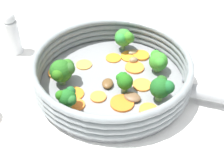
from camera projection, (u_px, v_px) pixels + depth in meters
name	position (u px, v px, depth m)	size (l,w,h in m)	color
ground_plane	(112.00, 84.00, 0.66)	(4.00, 4.00, 0.00)	white
skillet	(112.00, 82.00, 0.66)	(0.31, 0.31, 0.01)	gray
skillet_rim_wall	(112.00, 70.00, 0.64)	(0.33, 0.33, 0.06)	gray
skillet_rivet_left	(179.00, 105.00, 0.59)	(0.01, 0.01, 0.01)	gray
skillet_rivet_right	(184.00, 80.00, 0.65)	(0.01, 0.01, 0.01)	gray
carrot_slice_0	(141.00, 55.00, 0.72)	(0.04, 0.04, 0.01)	orange
carrot_slice_1	(113.00, 58.00, 0.71)	(0.03, 0.03, 0.00)	orange
carrot_slice_2	(74.00, 94.00, 0.62)	(0.04, 0.04, 0.00)	orange
carrot_slice_3	(148.00, 110.00, 0.58)	(0.04, 0.04, 0.01)	orange
carrot_slice_4	(135.00, 67.00, 0.68)	(0.04, 0.04, 0.00)	orange
carrot_slice_5	(131.00, 57.00, 0.71)	(0.04, 0.04, 0.00)	orange
carrot_slice_6	(105.00, 123.00, 0.56)	(0.03, 0.03, 0.01)	orange
carrot_slice_7	(84.00, 65.00, 0.69)	(0.04, 0.04, 0.00)	#F79B3D
carrot_slice_8	(122.00, 103.00, 0.60)	(0.05, 0.05, 0.00)	orange
carrot_slice_9	(142.00, 85.00, 0.64)	(0.04, 0.04, 0.00)	orange
carrot_slice_10	(99.00, 97.00, 0.61)	(0.03, 0.03, 0.00)	orange
carrot_slice_11	(77.00, 105.00, 0.60)	(0.03, 0.03, 0.00)	orange
carrot_slice_12	(57.00, 73.00, 0.67)	(0.04, 0.04, 0.01)	orange
broccoli_floret_0	(162.00, 87.00, 0.59)	(0.05, 0.05, 0.05)	#6CA24F
broccoli_floret_1	(124.00, 38.00, 0.71)	(0.05, 0.05, 0.05)	#649154
broccoli_floret_2	(67.00, 97.00, 0.57)	(0.04, 0.04, 0.05)	#7C9A5D
broccoli_floret_3	(63.00, 70.00, 0.63)	(0.06, 0.05, 0.06)	#739B5F
broccoli_floret_4	(158.00, 61.00, 0.66)	(0.04, 0.04, 0.05)	#619146
broccoli_floret_5	(124.00, 81.00, 0.61)	(0.03, 0.04, 0.04)	#6D8E55
mushroom_piece_0	(133.00, 52.00, 0.72)	(0.02, 0.02, 0.01)	olive
mushroom_piece_1	(108.00, 83.00, 0.64)	(0.03, 0.02, 0.01)	brown
mushroom_piece_2	(133.00, 60.00, 0.70)	(0.02, 0.02, 0.01)	olive
mushroom_piece_3	(132.00, 97.00, 0.61)	(0.03, 0.03, 0.01)	brown
salt_shaker	(13.00, 32.00, 0.72)	(0.03, 0.03, 0.11)	silver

